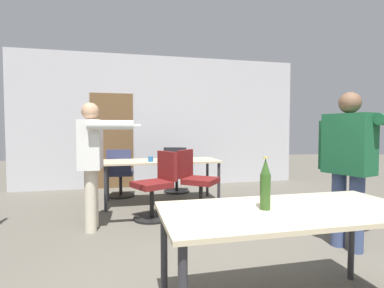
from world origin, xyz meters
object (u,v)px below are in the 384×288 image
(office_chair_far_right, at_px, (176,171))
(drink_cup, at_px, (151,159))
(office_chair_far_left, at_px, (120,175))
(beer_bottle, at_px, (265,185))
(office_chair_mid_tucked, at_px, (156,187))
(person_center_tall, at_px, (92,154))
(office_chair_near_pushed, at_px, (196,183))
(person_right_polo, at_px, (349,156))

(office_chair_far_right, bearing_deg, drink_cup, -104.82)
(office_chair_far_left, bearing_deg, beer_bottle, -70.79)
(office_chair_mid_tucked, relative_size, office_chair_far_right, 1.03)
(office_chair_mid_tucked, distance_m, office_chair_far_left, 1.58)
(office_chair_far_left, distance_m, drink_cup, 1.02)
(office_chair_far_right, xyz_separation_m, drink_cup, (-0.60, -0.96, 0.35))
(person_center_tall, distance_m, office_chair_far_left, 1.89)
(office_chair_far_left, xyz_separation_m, beer_bottle, (0.95, -3.94, 0.49))
(person_center_tall, distance_m, office_chair_mid_tucked, 1.02)
(office_chair_near_pushed, height_order, office_chair_far_right, office_chair_near_pushed)
(person_center_tall, xyz_separation_m, drink_cup, (0.83, 0.96, -0.17))
(beer_bottle, xyz_separation_m, drink_cup, (-0.46, 3.12, -0.12))
(person_center_tall, relative_size, office_chair_mid_tucked, 1.69)
(person_center_tall, height_order, person_right_polo, person_right_polo)
(office_chair_far_right, distance_m, beer_bottle, 4.11)
(beer_bottle, bearing_deg, person_center_tall, 120.79)
(office_chair_near_pushed, relative_size, office_chair_mid_tucked, 1.00)
(office_chair_near_pushed, bearing_deg, person_center_tall, -35.45)
(person_center_tall, relative_size, office_chair_far_right, 1.74)
(beer_bottle, bearing_deg, person_right_polo, 32.00)
(office_chair_far_right, relative_size, beer_bottle, 2.65)
(office_chair_near_pushed, height_order, drink_cup, office_chair_near_pushed)
(office_chair_far_left, bearing_deg, drink_cup, -53.23)
(beer_bottle, bearing_deg, office_chair_near_pushed, 86.05)
(office_chair_mid_tucked, bearing_deg, office_chair_far_right, -44.64)
(office_chair_far_left, bearing_deg, office_chair_near_pushed, -44.45)
(office_chair_mid_tucked, relative_size, beer_bottle, 2.73)
(drink_cup, bearing_deg, person_right_polo, -49.94)
(office_chair_far_left, bearing_deg, office_chair_mid_tucked, -65.52)
(person_right_polo, bearing_deg, office_chair_far_right, -175.86)
(office_chair_mid_tucked, height_order, beer_bottle, beer_bottle)
(office_chair_far_right, xyz_separation_m, beer_bottle, (-0.14, -4.08, 0.48))
(person_center_tall, bearing_deg, drink_cup, 141.54)
(person_right_polo, height_order, office_chair_far_right, person_right_polo)
(person_center_tall, xyz_separation_m, person_right_polo, (2.70, -1.27, 0.03))
(person_center_tall, height_order, office_chair_near_pushed, person_center_tall)
(office_chair_mid_tucked, distance_m, drink_cup, 0.75)
(person_right_polo, height_order, office_chair_far_left, person_right_polo)
(office_chair_near_pushed, bearing_deg, office_chair_mid_tucked, -39.17)
(person_right_polo, height_order, beer_bottle, person_right_polo)
(person_right_polo, xyz_separation_m, office_chair_near_pushed, (-1.24, 1.70, -0.53))
(office_chair_near_pushed, relative_size, drink_cup, 11.18)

